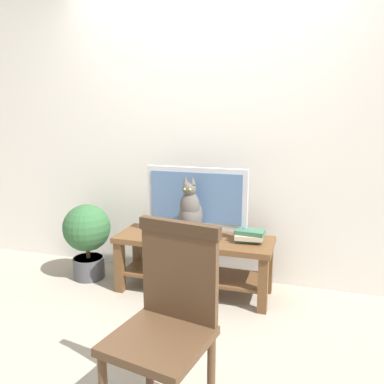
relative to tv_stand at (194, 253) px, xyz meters
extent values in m
plane|color=gray|center=(0.02, -0.65, -0.33)|extent=(12.00, 12.00, 0.00)
cube|color=silver|center=(0.02, 0.42, 1.07)|extent=(7.00, 0.12, 2.80)
cube|color=brown|center=(0.00, 0.00, 0.12)|extent=(1.27, 0.45, 0.04)
cube|color=brown|center=(-0.58, -0.17, -0.12)|extent=(0.07, 0.07, 0.43)
cube|color=brown|center=(0.58, -0.17, -0.12)|extent=(0.07, 0.07, 0.43)
cube|color=brown|center=(-0.58, 0.17, -0.12)|extent=(0.07, 0.07, 0.43)
cube|color=brown|center=(0.58, 0.17, -0.12)|extent=(0.07, 0.07, 0.43)
cube|color=brown|center=(0.00, 0.00, -0.18)|extent=(1.17, 0.37, 0.02)
cube|color=#B7B7BC|center=(0.00, 0.07, 0.15)|extent=(0.35, 0.20, 0.03)
cube|color=#B7B7BC|center=(0.00, 0.07, 0.19)|extent=(0.06, 0.04, 0.05)
cube|color=#B7B7BC|center=(0.00, 0.07, 0.46)|extent=(0.83, 0.05, 0.48)
cube|color=#4C6B93|center=(0.00, 0.04, 0.46)|extent=(0.76, 0.01, 0.40)
sphere|color=#2672F2|center=(0.40, 0.04, 0.24)|extent=(0.01, 0.01, 0.01)
cube|color=#BCBCC1|center=(-0.01, -0.05, 0.17)|extent=(0.37, 0.22, 0.06)
cube|color=black|center=(-0.01, -0.17, 0.17)|extent=(0.22, 0.01, 0.03)
ellipsoid|color=#514C47|center=(-0.01, -0.05, 0.33)|extent=(0.18, 0.24, 0.27)
ellipsoid|color=#514C47|center=(-0.01, -0.08, 0.41)|extent=(0.15, 0.16, 0.24)
sphere|color=#514C47|center=(-0.01, -0.09, 0.55)|extent=(0.11, 0.11, 0.11)
cone|color=#514C47|center=(-0.04, -0.09, 0.62)|extent=(0.05, 0.05, 0.06)
cone|color=#514C47|center=(0.02, -0.09, 0.62)|extent=(0.05, 0.05, 0.06)
sphere|color=#B2C64C|center=(-0.03, -0.14, 0.56)|extent=(0.02, 0.02, 0.02)
sphere|color=#B2C64C|center=(0.01, -0.14, 0.56)|extent=(0.02, 0.02, 0.02)
cylinder|color=#514C47|center=(0.05, -0.14, 0.22)|extent=(0.08, 0.20, 0.04)
cylinder|color=#513823|center=(0.13, -1.22, -0.11)|extent=(0.04, 0.04, 0.45)
cylinder|color=#513823|center=(0.48, -1.28, -0.11)|extent=(0.04, 0.04, 0.45)
cube|color=#513823|center=(0.27, -1.43, 0.14)|extent=(0.48, 0.48, 0.04)
cube|color=#513823|center=(0.31, -1.24, 0.40)|extent=(0.39, 0.11, 0.48)
cube|color=#412C1C|center=(0.31, -1.24, 0.61)|extent=(0.41, 0.12, 0.06)
cube|color=#38664C|center=(0.44, 0.03, 0.15)|extent=(0.21, 0.15, 0.03)
cube|color=beige|center=(0.44, 0.02, 0.18)|extent=(0.22, 0.17, 0.04)
cube|color=#38664C|center=(0.45, 0.02, 0.22)|extent=(0.23, 0.14, 0.03)
cylinder|color=#47474C|center=(-0.98, -0.01, -0.24)|extent=(0.27, 0.27, 0.19)
cylinder|color=#332319|center=(-0.98, -0.01, -0.16)|extent=(0.25, 0.25, 0.02)
cylinder|color=#4C3823|center=(-0.98, -0.01, -0.09)|extent=(0.04, 0.04, 0.11)
sphere|color=#2D5B33|center=(-0.98, -0.01, 0.13)|extent=(0.41, 0.41, 0.41)
camera|label=1|loc=(0.87, -2.87, 1.14)|focal=36.46mm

